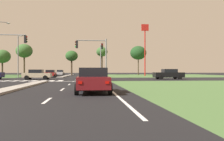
# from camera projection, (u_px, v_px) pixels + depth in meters

# --- Properties ---
(ground_plane) EXTENTS (200.00, 200.00, 0.00)m
(ground_plane) POSITION_uv_depth(u_px,v_px,m) (54.00, 79.00, 35.21)
(ground_plane) COLOR black
(grass_verge_far_right) EXTENTS (35.00, 35.00, 0.01)m
(grass_verge_far_right) POSITION_uv_depth(u_px,v_px,m) (163.00, 75.00, 62.19)
(grass_verge_far_right) COLOR #476B38
(grass_verge_far_right) RESTS_ON ground
(median_island_near) EXTENTS (1.20, 22.00, 0.14)m
(median_island_near) POSITION_uv_depth(u_px,v_px,m) (13.00, 88.00, 16.31)
(median_island_near) COLOR gray
(median_island_near) RESTS_ON ground
(median_island_far) EXTENTS (1.20, 36.00, 0.14)m
(median_island_far) POSITION_uv_depth(u_px,v_px,m) (68.00, 75.00, 60.08)
(median_island_far) COLOR gray
(median_island_far) RESTS_ON ground
(lane_dash_near) EXTENTS (0.14, 2.00, 0.01)m
(lane_dash_near) POSITION_uv_depth(u_px,v_px,m) (47.00, 101.00, 10.22)
(lane_dash_near) COLOR silver
(lane_dash_near) RESTS_ON ground
(lane_dash_second) EXTENTS (0.14, 2.00, 0.01)m
(lane_dash_second) POSITION_uv_depth(u_px,v_px,m) (62.00, 89.00, 16.19)
(lane_dash_second) COLOR silver
(lane_dash_second) RESTS_ON ground
(lane_dash_third) EXTENTS (0.14, 2.00, 0.01)m
(lane_dash_third) POSITION_uv_depth(u_px,v_px,m) (69.00, 84.00, 22.15)
(lane_dash_third) COLOR silver
(lane_dash_third) RESTS_ON ground
(lane_dash_fourth) EXTENTS (0.14, 2.00, 0.01)m
(lane_dash_fourth) POSITION_uv_depth(u_px,v_px,m) (73.00, 81.00, 28.12)
(lane_dash_fourth) COLOR silver
(lane_dash_fourth) RESTS_ON ground
(lane_dash_fifth) EXTENTS (0.14, 2.00, 0.01)m
(lane_dash_fifth) POSITION_uv_depth(u_px,v_px,m) (76.00, 80.00, 34.09)
(lane_dash_fifth) COLOR silver
(lane_dash_fifth) RESTS_ON ground
(edge_line_right) EXTENTS (0.14, 24.00, 0.01)m
(edge_line_right) POSITION_uv_depth(u_px,v_px,m) (108.00, 88.00, 18.01)
(edge_line_right) COLOR silver
(edge_line_right) RESTS_ON ground
(stop_bar_near) EXTENTS (6.40, 0.50, 0.01)m
(stop_bar_near) POSITION_uv_depth(u_px,v_px,m) (76.00, 81.00, 28.64)
(stop_bar_near) COLOR silver
(stop_bar_near) RESTS_ON ground
(crosswalk_bar_second) EXTENTS (0.70, 2.80, 0.01)m
(crosswalk_bar_second) POSITION_uv_depth(u_px,v_px,m) (6.00, 81.00, 29.50)
(crosswalk_bar_second) COLOR silver
(crosswalk_bar_second) RESTS_ON ground
(crosswalk_bar_third) EXTENTS (0.70, 2.80, 0.01)m
(crosswalk_bar_third) POSITION_uv_depth(u_px,v_px,m) (15.00, 81.00, 29.62)
(crosswalk_bar_third) COLOR silver
(crosswalk_bar_third) RESTS_ON ground
(crosswalk_bar_fourth) EXTENTS (0.70, 2.80, 0.01)m
(crosswalk_bar_fourth) POSITION_uv_depth(u_px,v_px,m) (24.00, 81.00, 29.73)
(crosswalk_bar_fourth) COLOR silver
(crosswalk_bar_fourth) RESTS_ON ground
(crosswalk_bar_fifth) EXTENTS (0.70, 2.80, 0.01)m
(crosswalk_bar_fifth) POSITION_uv_depth(u_px,v_px,m) (33.00, 81.00, 29.85)
(crosswalk_bar_fifth) COLOR silver
(crosswalk_bar_fifth) RESTS_ON ground
(crosswalk_bar_sixth) EXTENTS (0.70, 2.80, 0.01)m
(crosswalk_bar_sixth) POSITION_uv_depth(u_px,v_px,m) (43.00, 81.00, 29.97)
(crosswalk_bar_sixth) COLOR silver
(crosswalk_bar_sixth) RESTS_ON ground
(crosswalk_bar_seventh) EXTENTS (0.70, 2.80, 0.01)m
(crosswalk_bar_seventh) POSITION_uv_depth(u_px,v_px,m) (52.00, 81.00, 30.09)
(crosswalk_bar_seventh) COLOR silver
(crosswalk_bar_seventh) RESTS_ON ground
(crosswalk_bar_eighth) EXTENTS (0.70, 2.80, 0.01)m
(crosswalk_bar_eighth) POSITION_uv_depth(u_px,v_px,m) (60.00, 81.00, 30.21)
(crosswalk_bar_eighth) COLOR silver
(crosswalk_bar_eighth) RESTS_ON ground
(car_grey_near) EXTENTS (2.06, 4.41, 1.51)m
(car_grey_near) POSITION_uv_depth(u_px,v_px,m) (91.00, 76.00, 25.11)
(car_grey_near) COLOR slate
(car_grey_near) RESTS_ON ground
(car_maroon_third) EXTENTS (2.05, 4.29, 1.51)m
(car_maroon_third) POSITION_uv_depth(u_px,v_px,m) (93.00, 80.00, 13.94)
(car_maroon_third) COLOR maroon
(car_maroon_third) RESTS_ON ground
(car_silver_fourth) EXTENTS (1.95, 4.61, 1.51)m
(car_silver_fourth) POSITION_uv_depth(u_px,v_px,m) (60.00, 73.00, 61.32)
(car_silver_fourth) COLOR #B7B7BC
(car_silver_fourth) RESTS_ON ground
(car_black_fifth) EXTENTS (4.56, 2.09, 1.58)m
(car_black_fifth) POSITION_uv_depth(u_px,v_px,m) (169.00, 74.00, 35.42)
(car_black_fifth) COLOR black
(car_black_fifth) RESTS_ON ground
(car_beige_sixth) EXTENTS (4.17, 2.08, 1.50)m
(car_beige_sixth) POSITION_uv_depth(u_px,v_px,m) (37.00, 74.00, 34.51)
(car_beige_sixth) COLOR #BCAD8E
(car_beige_sixth) RESTS_ON ground
(car_red_seventh) EXTENTS (2.06, 4.17, 1.48)m
(car_red_seventh) POSITION_uv_depth(u_px,v_px,m) (50.00, 73.00, 45.59)
(car_red_seventh) COLOR #A31919
(car_red_seventh) RESTS_ON ground
(traffic_signal_far_right) EXTENTS (0.32, 4.76, 6.19)m
(traffic_signal_far_right) POSITION_uv_depth(u_px,v_px,m) (101.00, 54.00, 40.93)
(traffic_signal_far_right) COLOR gray
(traffic_signal_far_right) RESTS_ON ground
(traffic_signal_near_right) EXTENTS (4.07, 0.32, 5.44)m
(traffic_signal_near_right) POSITION_uv_depth(u_px,v_px,m) (95.00, 52.00, 29.27)
(traffic_signal_near_right) COLOR gray
(traffic_signal_near_right) RESTS_ON ground
(street_lamp_third) EXTENTS (1.45, 1.73, 8.22)m
(street_lamp_third) POSITION_uv_depth(u_px,v_px,m) (18.00, 54.00, 45.18)
(street_lamp_third) COLOR gray
(street_lamp_third) RESTS_ON ground
(fastfood_pole_sign) EXTENTS (1.80, 0.40, 12.79)m
(fastfood_pole_sign) POSITION_uv_depth(u_px,v_px,m) (145.00, 39.00, 56.61)
(fastfood_pole_sign) COLOR red
(fastfood_pole_sign) RESTS_ON ground
(treeline_near) EXTENTS (4.42, 4.42, 7.22)m
(treeline_near) POSITION_uv_depth(u_px,v_px,m) (2.00, 56.00, 64.26)
(treeline_near) COLOR #423323
(treeline_near) RESTS_ON ground
(treeline_second) EXTENTS (4.50, 4.50, 8.78)m
(treeline_second) POSITION_uv_depth(u_px,v_px,m) (24.00, 51.00, 64.06)
(treeline_second) COLOR #423323
(treeline_second) RESTS_ON ground
(treeline_third) EXTENTS (3.57, 3.57, 7.12)m
(treeline_third) POSITION_uv_depth(u_px,v_px,m) (72.00, 56.00, 66.32)
(treeline_third) COLOR #423323
(treeline_third) RESTS_ON ground
(treeline_fourth) EXTENTS (3.37, 3.37, 8.42)m
(treeline_fourth) POSITION_uv_depth(u_px,v_px,m) (102.00, 52.00, 68.55)
(treeline_fourth) COLOR #423323
(treeline_fourth) RESTS_ON ground
(treeline_fifth) EXTENTS (4.80, 4.80, 8.65)m
(treeline_fifth) POSITION_uv_depth(u_px,v_px,m) (138.00, 53.00, 68.14)
(treeline_fifth) COLOR #423323
(treeline_fifth) RESTS_ON ground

